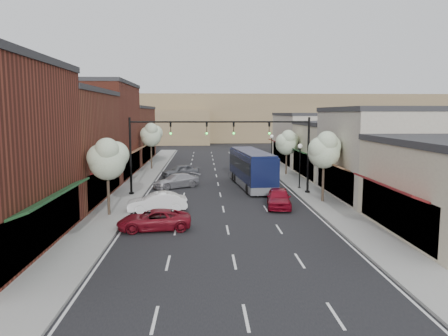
{
  "coord_description": "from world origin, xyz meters",
  "views": [
    {
      "loc": [
        -1.51,
        -30.98,
        7.4
      ],
      "look_at": [
        0.43,
        9.99,
        2.2
      ],
      "focal_mm": 35.0,
      "sensor_mm": 36.0,
      "label": 1
    }
  ],
  "objects": [
    {
      "name": "lamp_post_far",
      "position": [
        7.8,
        28.0,
        3.01
      ],
      "size": [
        0.44,
        0.44,
        4.44
      ],
      "color": "black",
      "rests_on": "ground"
    },
    {
      "name": "ground",
      "position": [
        0.0,
        0.0,
        0.0
      ],
      "size": [
        160.0,
        160.0,
        0.0
      ],
      "primitive_type": "plane",
      "color": "black",
      "rests_on": "ground"
    },
    {
      "name": "parked_car_d",
      "position": [
        -4.2,
        18.99,
        0.74
      ],
      "size": [
        4.67,
        3.68,
        1.49
      ],
      "primitive_type": "imported",
      "rotation": [
        0.0,
        0.0,
        -1.06
      ],
      "color": "#595B61",
      "rests_on": "ground"
    },
    {
      "name": "coach_bus",
      "position": [
        3.31,
        12.25,
        1.89
      ],
      "size": [
        3.71,
        12.05,
        3.63
      ],
      "rotation": [
        0.0,
        0.0,
        0.1
      ],
      "color": "#0E1439",
      "rests_on": "ground"
    },
    {
      "name": "sidewalk_right",
      "position": [
        8.4,
        18.5,
        0.07
      ],
      "size": [
        2.8,
        73.0,
        0.15
      ],
      "primitive_type": "cube",
      "color": "gray",
      "rests_on": "ground"
    },
    {
      "name": "signal_mast_right",
      "position": [
        5.62,
        8.0,
        4.62
      ],
      "size": [
        8.22,
        0.46,
        7.0
      ],
      "color": "black",
      "rests_on": "ground"
    },
    {
      "name": "curb_right",
      "position": [
        7.0,
        18.5,
        0.07
      ],
      "size": [
        0.25,
        73.0,
        0.17
      ],
      "primitive_type": "cube",
      "color": "gray",
      "rests_on": "ground"
    },
    {
      "name": "tree_left_far",
      "position": [
        -8.25,
        25.94,
        4.6
      ],
      "size": [
        2.85,
        2.65,
        6.13
      ],
      "color": "#47382B",
      "rests_on": "ground"
    },
    {
      "name": "parked_car_c",
      "position": [
        -4.23,
        11.94,
        0.69
      ],
      "size": [
        5.07,
        4.17,
        1.38
      ],
      "primitive_type": "imported",
      "rotation": [
        0.0,
        0.0,
        -1.01
      ],
      "color": "#A7A7AC",
      "rests_on": "ground"
    },
    {
      "name": "tree_right_near",
      "position": [
        8.35,
        3.94,
        4.45
      ],
      "size": [
        2.85,
        2.65,
        5.95
      ],
      "color": "#47382B",
      "rests_on": "ground"
    },
    {
      "name": "hill_far",
      "position": [
        0.0,
        90.0,
        6.0
      ],
      "size": [
        120.0,
        30.0,
        12.0
      ],
      "primitive_type": "cube",
      "color": "#7A6647",
      "rests_on": "ground"
    },
    {
      "name": "bldg_right_midfar",
      "position": [
        13.7,
        18.0,
        3.17
      ],
      "size": [
        9.14,
        12.1,
        6.4
      ],
      "color": "beige",
      "rests_on": "ground"
    },
    {
      "name": "bldg_right_midnear",
      "position": [
        13.72,
        6.0,
        3.91
      ],
      "size": [
        9.14,
        12.1,
        7.9
      ],
      "color": "#BCB4A1",
      "rests_on": "ground"
    },
    {
      "name": "bldg_left_far",
      "position": [
        -14.22,
        36.0,
        4.16
      ],
      "size": [
        10.14,
        18.1,
        8.4
      ],
      "color": "brown",
      "rests_on": "ground"
    },
    {
      "name": "parked_car_a",
      "position": [
        -4.67,
        -3.76,
        0.65
      ],
      "size": [
        4.88,
        2.69,
        1.3
      ],
      "primitive_type": "imported",
      "rotation": [
        0.0,
        0.0,
        -1.45
      ],
      "color": "maroon",
      "rests_on": "ground"
    },
    {
      "name": "signal_mast_left",
      "position": [
        -5.62,
        8.0,
        4.62
      ],
      "size": [
        8.22,
        0.46,
        7.0
      ],
      "color": "black",
      "rests_on": "ground"
    },
    {
      "name": "curb_left",
      "position": [
        -7.0,
        18.5,
        0.07
      ],
      "size": [
        0.25,
        73.0,
        0.17
      ],
      "primitive_type": "cube",
      "color": "gray",
      "rests_on": "ground"
    },
    {
      "name": "tree_right_far",
      "position": [
        8.35,
        19.94,
        3.99
      ],
      "size": [
        2.85,
        2.65,
        5.43
      ],
      "color": "#47382B",
      "rests_on": "ground"
    },
    {
      "name": "tree_left_near",
      "position": [
        -8.25,
        -0.06,
        4.22
      ],
      "size": [
        2.85,
        2.65,
        5.69
      ],
      "color": "#47382B",
      "rests_on": "ground"
    },
    {
      "name": "sidewalk_left",
      "position": [
        -8.4,
        18.5,
        0.07
      ],
      "size": [
        2.8,
        73.0,
        0.15
      ],
      "primitive_type": "cube",
      "color": "gray",
      "rests_on": "ground"
    },
    {
      "name": "parked_car_b",
      "position": [
        -5.01,
        1.41,
        0.73
      ],
      "size": [
        4.62,
        2.17,
        1.46
      ],
      "primitive_type": "imported",
      "rotation": [
        0.0,
        0.0,
        -1.43
      ],
      "color": "white",
      "rests_on": "ground"
    },
    {
      "name": "hill_near",
      "position": [
        -25.0,
        78.0,
        4.0
      ],
      "size": [
        50.0,
        20.0,
        8.0
      ],
      "primitive_type": "cube",
      "color": "#7A6647",
      "rests_on": "ground"
    },
    {
      "name": "bldg_right_far",
      "position": [
        13.71,
        32.0,
        3.66
      ],
      "size": [
        9.14,
        16.1,
        7.4
      ],
      "color": "#BCB4A1",
      "rests_on": "ground"
    },
    {
      "name": "bldg_left_midnear",
      "position": [
        -14.23,
        6.0,
        4.66
      ],
      "size": [
        10.14,
        14.1,
        9.4
      ],
      "color": "brown",
      "rests_on": "ground"
    },
    {
      "name": "bldg_left_midfar",
      "position": [
        -14.24,
        20.0,
        5.4
      ],
      "size": [
        10.14,
        14.1,
        10.9
      ],
      "color": "maroon",
      "rests_on": "ground"
    },
    {
      "name": "lamp_post_near",
      "position": [
        7.8,
        10.5,
        3.01
      ],
      "size": [
        0.44,
        0.44,
        4.44
      ],
      "color": "black",
      "rests_on": "ground"
    },
    {
      "name": "red_hatchback",
      "position": [
        4.38,
        2.39,
        0.77
      ],
      "size": [
        2.4,
        4.73,
        1.55
      ],
      "primitive_type": "imported",
      "rotation": [
        0.0,
        0.0,
        -0.13
      ],
      "color": "maroon",
      "rests_on": "ground"
    }
  ]
}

